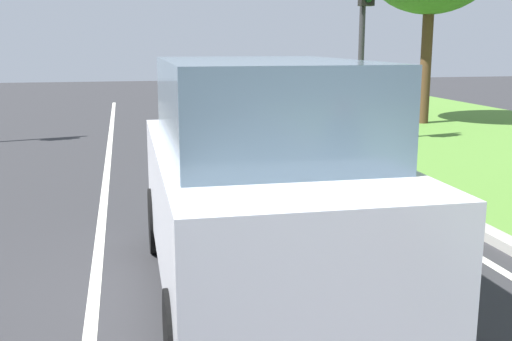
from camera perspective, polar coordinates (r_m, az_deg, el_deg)
The scene contains 6 objects.
ground_plane at distance 10.13m, azimuth -9.86°, elevation -2.29°, with size 60.00×60.00×0.00m, color #2D2D30.
lane_line_center at distance 10.13m, azimuth -13.82°, elevation -2.45°, with size 0.12×32.00×0.01m, color silver.
lane_line_right_edge at distance 10.87m, azimuth 9.46°, elevation -1.30°, with size 0.12×32.00×0.01m, color silver.
curb_right at distance 11.04m, azimuth 11.88°, elevation -0.88°, with size 0.24×48.00×0.12m, color #9E9B93.
car_suv_ahead at distance 5.76m, azimuth 0.30°, elevation -0.96°, with size 1.99×4.51×2.28m.
traffic_light_near_right at distance 14.93m, azimuth 9.96°, elevation 13.76°, with size 0.32×0.50×4.52m.
Camera 1 is at (-0.34, 4.17, 2.44)m, focal length 43.38 mm.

